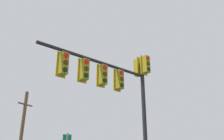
% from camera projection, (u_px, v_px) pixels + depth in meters
% --- Properties ---
extents(signal_mast_assembly, '(4.67, 4.34, 7.19)m').
position_uv_depth(signal_mast_assembly, '(120.00, 86.00, 11.10)').
color(signal_mast_assembly, black).
rests_on(signal_mast_assembly, ground).
extents(utility_pole_wooden, '(1.68, 0.76, 8.76)m').
position_uv_depth(utility_pole_wooden, '(21.00, 136.00, 22.78)').
color(utility_pole_wooden, brown).
rests_on(utility_pole_wooden, ground).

